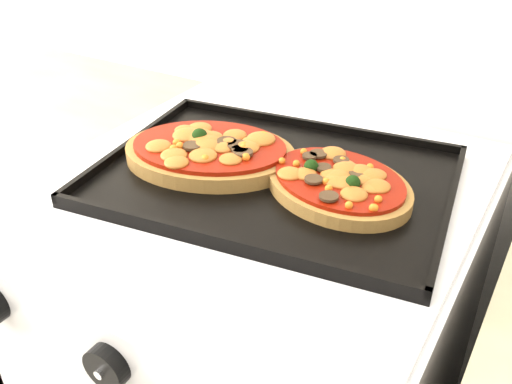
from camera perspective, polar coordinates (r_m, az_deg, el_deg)
The scene contains 5 objects.
control_panel at distance 0.65m, azimuth -14.24°, elevation -15.06°, with size 0.60×0.02×0.09m, color silver.
knob_center at distance 0.63m, azimuth -14.70°, elevation -16.57°, with size 0.05×0.05×0.02m, color black.
baking_tray at distance 0.79m, azimuth 1.85°, elevation 1.73°, with size 0.48×0.35×0.02m, color black.
pizza_left at distance 0.83m, azimuth -4.68°, elevation 4.18°, with size 0.25×0.18×0.04m, color #A57A38, non-canonical shape.
pizza_right at distance 0.76m, azimuth 8.25°, elevation 0.98°, with size 0.21×0.16×0.03m, color #A57A38, non-canonical shape.
Camera 1 is at (0.32, 1.10, 1.31)m, focal length 40.00 mm.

